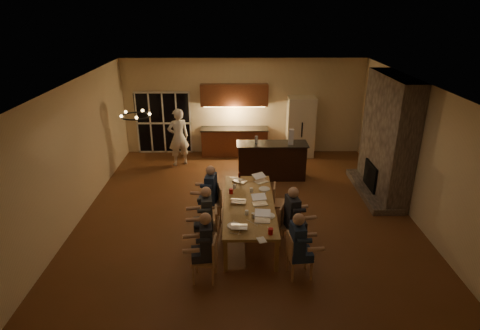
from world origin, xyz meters
name	(u,v)px	position (x,y,z in m)	size (l,w,h in m)	color
floor	(246,215)	(0.00, 0.00, 0.00)	(9.00, 9.00, 0.00)	brown
back_wall	(243,107)	(0.00, 4.52, 1.60)	(8.00, 0.04, 3.20)	beige
left_wall	(72,154)	(-4.02, 0.00, 1.60)	(0.04, 9.00, 3.20)	beige
right_wall	(420,153)	(4.02, 0.00, 1.60)	(0.04, 9.00, 3.20)	beige
ceiling	(247,84)	(0.00, 0.00, 3.22)	(8.00, 9.00, 0.04)	white
french_doors	(164,123)	(-2.70, 4.47, 1.05)	(1.86, 0.08, 2.10)	black
fireplace	(388,137)	(3.70, 1.20, 1.60)	(0.58, 2.50, 3.20)	#6F6257
kitchenette	(234,121)	(-0.30, 4.20, 1.20)	(2.24, 0.68, 2.40)	brown
refrigerator	(300,127)	(1.90, 4.15, 1.00)	(0.90, 0.68, 2.00)	beige
dining_table	(249,218)	(0.04, -0.82, 0.38)	(1.10, 2.95, 0.75)	#A67E42
bar_island	(272,161)	(0.79, 2.24, 0.54)	(2.05, 0.68, 1.08)	black
chair_left_near	(204,259)	(-0.84, -2.46, 0.45)	(0.44, 0.44, 0.89)	tan
chair_left_mid	(207,228)	(-0.86, -1.37, 0.45)	(0.44, 0.44, 0.89)	tan
chair_left_far	(211,204)	(-0.83, -0.25, 0.45)	(0.44, 0.44, 0.89)	tan
chair_right_near	(300,256)	(0.95, -2.37, 0.45)	(0.44, 0.44, 0.89)	tan
chair_right_mid	(291,225)	(0.91, -1.26, 0.45)	(0.44, 0.44, 0.89)	tan
chair_right_far	(282,203)	(0.85, -0.23, 0.45)	(0.44, 0.44, 0.89)	tan
person_left_near	(206,246)	(-0.80, -2.41, 0.69)	(0.60, 0.60, 1.38)	#25282F
person_right_near	(297,247)	(0.87, -2.45, 0.69)	(0.60, 0.60, 1.38)	#1F314E
person_left_mid	(207,217)	(-0.86, -1.33, 0.69)	(0.60, 0.60, 1.38)	#33393C
person_right_mid	(292,217)	(0.92, -1.36, 0.69)	(0.60, 0.60, 1.38)	#25282F
person_left_far	(211,193)	(-0.84, -0.19, 0.69)	(0.60, 0.60, 1.38)	#1F314E
standing_person	(178,137)	(-2.06, 3.33, 0.92)	(0.67, 0.44, 1.84)	white
chandelier	(135,116)	(-2.25, -0.88, 2.75)	(0.60, 0.60, 0.03)	black
laptop_a	(239,222)	(-0.19, -1.84, 0.86)	(0.32, 0.28, 0.23)	silver
laptop_b	(262,216)	(0.28, -1.60, 0.86)	(0.32, 0.28, 0.23)	silver
laptop_c	(239,197)	(-0.19, -0.76, 0.86)	(0.32, 0.28, 0.23)	silver
laptop_d	(260,199)	(0.27, -0.87, 0.86)	(0.32, 0.28, 0.23)	silver
laptop_e	(240,177)	(-0.16, 0.33, 0.86)	(0.32, 0.28, 0.23)	silver
laptop_f	(261,178)	(0.37, 0.30, 0.86)	(0.32, 0.28, 0.23)	silver
mug_front	(247,213)	(-0.03, -1.34, 0.80)	(0.08, 0.08, 0.10)	white
mug_mid	(251,190)	(0.11, -0.26, 0.80)	(0.08, 0.08, 0.10)	white
mug_back	(234,187)	(-0.29, -0.07, 0.80)	(0.08, 0.08, 0.10)	white
redcup_near	(271,231)	(0.41, -2.10, 0.81)	(0.10, 0.10, 0.12)	#B10B0C
redcup_mid	(231,191)	(-0.36, -0.34, 0.81)	(0.09, 0.09, 0.12)	#B10B0C
can_silver	(253,216)	(0.10, -1.49, 0.81)	(0.07, 0.07, 0.12)	#B2B2B7
can_cola	(239,175)	(-0.17, 0.59, 0.81)	(0.06, 0.06, 0.12)	#3F0F0C
can_right	(265,195)	(0.40, -0.54, 0.81)	(0.06, 0.06, 0.12)	#B2B2B7
plate_near	(268,216)	(0.42, -1.41, 0.76)	(0.28, 0.28, 0.02)	white
plate_left	(234,226)	(-0.29, -1.79, 0.76)	(0.27, 0.27, 0.02)	white
plate_far	(264,189)	(0.42, -0.12, 0.76)	(0.27, 0.27, 0.02)	white
notepad	(262,240)	(0.23, -2.31, 0.76)	(0.15, 0.21, 0.01)	white
bar_bottle	(256,140)	(0.33, 2.19, 1.20)	(0.09, 0.09, 0.24)	#99999E
bar_blender	(291,137)	(1.32, 2.17, 1.30)	(0.14, 0.14, 0.44)	silver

